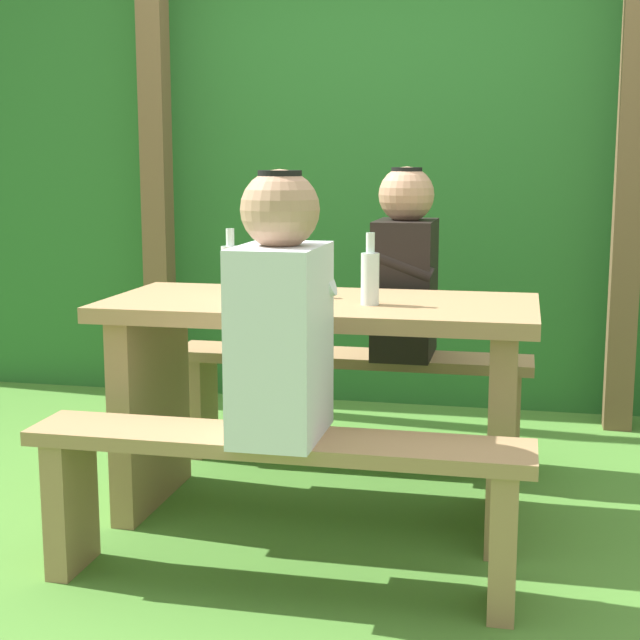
{
  "coord_description": "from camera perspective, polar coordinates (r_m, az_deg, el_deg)",
  "views": [
    {
      "loc": [
        0.64,
        -2.97,
        1.18
      ],
      "look_at": [
        0.0,
        0.0,
        0.67
      ],
      "focal_mm": 52.77,
      "sensor_mm": 36.0,
      "label": 1
    }
  ],
  "objects": [
    {
      "name": "ground_plane",
      "position": [
        3.26,
        -0.0,
        -11.66
      ],
      "size": [
        12.0,
        12.0,
        0.0
      ],
      "primitive_type": "plane",
      "color": "#4B8231"
    },
    {
      "name": "bottle_right",
      "position": [
        2.96,
        3.06,
        2.68
      ],
      "size": [
        0.06,
        0.06,
        0.23
      ],
      "color": "silver",
      "rests_on": "picnic_table"
    },
    {
      "name": "bottle_center",
      "position": [
        3.25,
        -5.44,
        3.21
      ],
      "size": [
        0.07,
        0.07,
        0.22
      ],
      "color": "silver",
      "rests_on": "picnic_table"
    },
    {
      "name": "person_black_coat",
      "position": [
        3.58,
        5.18,
        3.05
      ],
      "size": [
        0.25,
        0.35,
        0.72
      ],
      "color": "black",
      "rests_on": "bench_far"
    },
    {
      "name": "bench_far",
      "position": [
        3.7,
        1.88,
        -3.91
      ],
      "size": [
        1.4,
        0.24,
        0.44
      ],
      "color": "#9E7A51",
      "rests_on": "ground_plane"
    },
    {
      "name": "pergola_post_left",
      "position": [
        4.6,
        -9.88,
        8.8
      ],
      "size": [
        0.12,
        0.12,
        2.25
      ],
      "primitive_type": "cube",
      "color": "brown",
      "rests_on": "ground_plane"
    },
    {
      "name": "hedge_backdrop",
      "position": [
        4.91,
        4.74,
        7.93
      ],
      "size": [
        6.4,
        0.76,
        2.08
      ],
      "primitive_type": "cube",
      "color": "#286629",
      "rests_on": "ground_plane"
    },
    {
      "name": "person_white_shirt",
      "position": [
        2.51,
        -2.38,
        0.26
      ],
      "size": [
        0.25,
        0.35,
        0.72
      ],
      "color": "silver",
      "rests_on": "bench_near"
    },
    {
      "name": "drinking_glass",
      "position": [
        3.06,
        -5.16,
        2.03
      ],
      "size": [
        0.07,
        0.07,
        0.09
      ],
      "primitive_type": "cylinder",
      "color": "silver",
      "rests_on": "picnic_table"
    },
    {
      "name": "pergola_post_right",
      "position": [
        4.29,
        18.29,
        8.41
      ],
      "size": [
        0.12,
        0.12,
        2.25
      ],
      "primitive_type": "cube",
      "color": "brown",
      "rests_on": "ground_plane"
    },
    {
      "name": "picnic_table",
      "position": [
        3.11,
        -0.0,
        -3.06
      ],
      "size": [
        1.4,
        0.64,
        0.73
      ],
      "color": "#9E7A51",
      "rests_on": "ground_plane"
    },
    {
      "name": "bottle_left",
      "position": [
        3.16,
        -2.78,
        3.28
      ],
      "size": [
        0.06,
        0.06,
        0.25
      ],
      "color": "silver",
      "rests_on": "picnic_table"
    },
    {
      "name": "bench_near",
      "position": [
        2.63,
        -2.67,
        -9.62
      ],
      "size": [
        1.4,
        0.24,
        0.44
      ],
      "color": "#9E7A51",
      "rests_on": "ground_plane"
    },
    {
      "name": "cell_phone",
      "position": [
        2.98,
        -3.91,
        1.03
      ],
      "size": [
        0.1,
        0.15,
        0.01
      ],
      "primitive_type": "cube",
      "rotation": [
        0.0,
        0.0,
        0.2
      ],
      "color": "silver",
      "rests_on": "picnic_table"
    }
  ]
}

